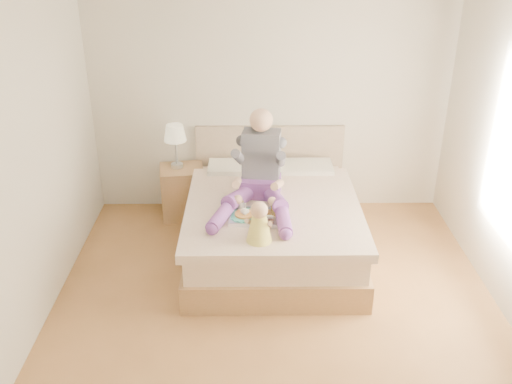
{
  "coord_description": "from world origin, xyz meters",
  "views": [
    {
      "loc": [
        -0.21,
        -4.05,
        3.17
      ],
      "look_at": [
        -0.17,
        0.79,
        0.8
      ],
      "focal_mm": 40.0,
      "sensor_mm": 36.0,
      "label": 1
    }
  ],
  "objects_px": {
    "baby": "(259,225)",
    "nightstand": "(183,192)",
    "tray": "(254,215)",
    "bed": "(272,221)",
    "adult": "(259,175)"
  },
  "relations": [
    {
      "from": "nightstand",
      "to": "baby",
      "type": "relative_size",
      "value": 1.57
    },
    {
      "from": "bed",
      "to": "tray",
      "type": "relative_size",
      "value": 4.48
    },
    {
      "from": "bed",
      "to": "nightstand",
      "type": "xyz_separation_m",
      "value": [
        -1.0,
        0.74,
        -0.02
      ]
    },
    {
      "from": "bed",
      "to": "tray",
      "type": "height_order",
      "value": "bed"
    },
    {
      "from": "nightstand",
      "to": "adult",
      "type": "xyz_separation_m",
      "value": [
        0.86,
        -0.84,
        0.58
      ]
    },
    {
      "from": "tray",
      "to": "bed",
      "type": "bearing_deg",
      "value": 73.3
    },
    {
      "from": "tray",
      "to": "baby",
      "type": "height_order",
      "value": "baby"
    },
    {
      "from": "adult",
      "to": "bed",
      "type": "bearing_deg",
      "value": 42.47
    },
    {
      "from": "nightstand",
      "to": "tray",
      "type": "xyz_separation_m",
      "value": [
        0.82,
        -1.21,
        0.34
      ]
    },
    {
      "from": "nightstand",
      "to": "adult",
      "type": "distance_m",
      "value": 1.34
    },
    {
      "from": "nightstand",
      "to": "baby",
      "type": "height_order",
      "value": "baby"
    },
    {
      "from": "bed",
      "to": "baby",
      "type": "xyz_separation_m",
      "value": [
        -0.14,
        -0.86,
        0.45
      ]
    },
    {
      "from": "baby",
      "to": "nightstand",
      "type": "bearing_deg",
      "value": 131.87
    },
    {
      "from": "bed",
      "to": "baby",
      "type": "distance_m",
      "value": 0.98
    },
    {
      "from": "bed",
      "to": "nightstand",
      "type": "relative_size",
      "value": 3.69
    }
  ]
}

